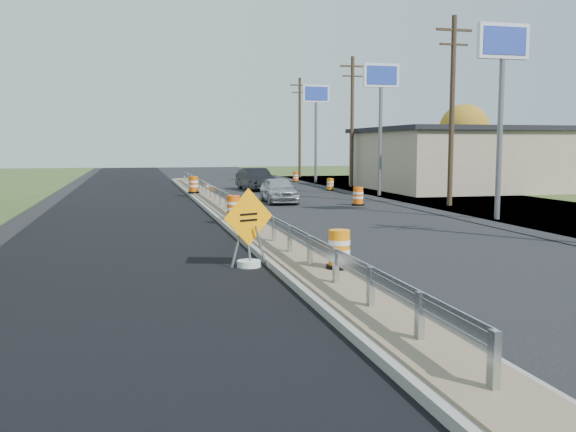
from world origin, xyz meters
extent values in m
plane|color=black|center=(0.00, 0.00, 0.00)|extent=(140.00, 140.00, 0.00)
cube|color=black|center=(-4.40, 10.00, 0.01)|extent=(7.20, 120.00, 0.01)
cube|color=gray|center=(0.00, 8.00, 0.09)|extent=(1.60, 55.00, 0.18)
cube|color=brown|center=(0.00, 8.00, 0.20)|extent=(1.25, 55.00, 0.05)
cube|color=silver|center=(0.00, -14.00, 0.58)|extent=(0.10, 0.15, 0.70)
cube|color=silver|center=(0.00, -12.00, 0.58)|extent=(0.10, 0.15, 0.70)
cube|color=silver|center=(0.00, -10.00, 0.58)|extent=(0.10, 0.15, 0.70)
cube|color=silver|center=(0.00, -8.00, 0.58)|extent=(0.10, 0.15, 0.70)
cube|color=silver|center=(0.00, -6.00, 0.58)|extent=(0.10, 0.15, 0.70)
cube|color=silver|center=(0.00, -4.00, 0.58)|extent=(0.10, 0.15, 0.70)
cube|color=silver|center=(0.00, -2.00, 0.58)|extent=(0.10, 0.15, 0.70)
cube|color=silver|center=(0.00, 0.00, 0.58)|extent=(0.10, 0.15, 0.70)
cube|color=silver|center=(0.00, 2.00, 0.58)|extent=(0.10, 0.15, 0.70)
cube|color=silver|center=(0.00, 4.00, 0.58)|extent=(0.10, 0.15, 0.70)
cube|color=silver|center=(0.00, 6.00, 0.58)|extent=(0.10, 0.15, 0.70)
cube|color=silver|center=(0.00, 8.00, 0.58)|extent=(0.10, 0.15, 0.70)
cube|color=silver|center=(0.00, 10.00, 0.58)|extent=(0.10, 0.15, 0.70)
cube|color=silver|center=(0.00, 12.00, 0.58)|extent=(0.10, 0.15, 0.70)
cube|color=silver|center=(0.00, 14.00, 0.58)|extent=(0.10, 0.15, 0.70)
cube|color=silver|center=(0.00, 16.00, 0.58)|extent=(0.10, 0.15, 0.70)
cube|color=silver|center=(0.00, 18.00, 0.58)|extent=(0.10, 0.15, 0.70)
cube|color=silver|center=(0.00, 20.00, 0.58)|extent=(0.10, 0.15, 0.70)
cube|color=silver|center=(0.00, 22.00, 0.58)|extent=(0.10, 0.15, 0.70)
cube|color=silver|center=(0.00, 24.00, 0.58)|extent=(0.10, 0.15, 0.70)
cube|color=silver|center=(0.00, 26.00, 0.58)|extent=(0.10, 0.15, 0.70)
cube|color=silver|center=(0.00, 28.00, 0.58)|extent=(0.10, 0.15, 0.70)
cube|color=silver|center=(0.00, 30.00, 0.58)|extent=(0.10, 0.15, 0.70)
cube|color=silver|center=(0.00, 32.00, 0.58)|extent=(0.10, 0.15, 0.70)
cube|color=silver|center=(0.00, 9.00, 0.78)|extent=(0.04, 46.00, 0.34)
cube|color=silver|center=(0.00, 9.00, 0.70)|extent=(0.06, 46.00, 0.03)
cube|color=silver|center=(0.00, 9.00, 0.86)|extent=(0.06, 46.00, 0.03)
cube|color=tan|center=(21.00, 20.00, 2.00)|extent=(18.00, 12.00, 4.00)
cube|color=black|center=(21.00, 20.00, 4.12)|extent=(18.50, 12.50, 0.30)
cube|color=black|center=(12.05, 20.00, 1.60)|extent=(0.08, 7.20, 2.20)
cylinder|color=slate|center=(10.50, 3.00, 3.40)|extent=(0.22, 0.22, 6.80)
cube|color=white|center=(10.50, 3.00, 7.20)|extent=(2.20, 0.25, 1.40)
cube|color=#263FB2|center=(10.50, 3.00, 7.20)|extent=(1.90, 0.30, 1.10)
cylinder|color=slate|center=(10.50, 16.00, 3.40)|extent=(0.22, 0.22, 6.80)
cube|color=white|center=(10.50, 16.00, 7.20)|extent=(2.20, 0.25, 1.40)
cube|color=#263FB2|center=(10.50, 16.00, 7.20)|extent=(1.90, 0.30, 1.10)
cylinder|color=slate|center=(10.50, 30.00, 3.40)|extent=(0.22, 0.22, 6.80)
cube|color=white|center=(10.50, 30.00, 7.20)|extent=(2.20, 0.25, 1.40)
cube|color=#263FB2|center=(10.50, 30.00, 7.20)|extent=(1.90, 0.30, 1.10)
cylinder|color=#473523|center=(11.50, 9.00, 4.70)|extent=(0.26, 0.26, 9.40)
cube|color=#473523|center=(11.50, 9.00, 8.70)|extent=(1.90, 0.12, 0.12)
cube|color=#473523|center=(11.50, 9.00, 8.00)|extent=(1.50, 0.10, 0.10)
cylinder|color=#473523|center=(11.50, 24.00, 4.70)|extent=(0.26, 0.26, 9.40)
cube|color=#473523|center=(11.50, 24.00, 8.70)|extent=(1.90, 0.12, 0.12)
cube|color=#473523|center=(11.50, 24.00, 8.00)|extent=(1.50, 0.10, 0.10)
cylinder|color=#473523|center=(11.50, 39.00, 4.70)|extent=(0.26, 0.26, 9.40)
cube|color=#473523|center=(11.50, 39.00, 8.70)|extent=(1.90, 0.12, 0.12)
cube|color=#473523|center=(11.50, 39.00, 8.00)|extent=(1.50, 0.10, 0.10)
cylinder|color=#473523|center=(26.00, 34.00, 1.54)|extent=(0.36, 0.36, 3.08)
sphere|color=#A56D23|center=(26.00, 34.00, 4.55)|extent=(4.62, 4.62, 4.62)
cylinder|color=white|center=(-1.25, -4.76, 0.09)|extent=(0.60, 0.60, 0.17)
cube|color=slate|center=(-1.55, -4.76, 0.54)|extent=(0.34, 0.18, 1.04)
cube|color=slate|center=(-0.95, -4.76, 0.54)|extent=(0.34, 0.18, 1.04)
cube|color=slate|center=(-1.25, -4.71, 0.54)|extent=(0.15, 0.26, 1.06)
cube|color=#FF9A05|center=(-1.25, -4.76, 1.27)|extent=(1.34, 0.62, 1.45)
cube|color=black|center=(-1.25, -4.79, 1.35)|extent=(0.48, 0.22, 0.05)
cube|color=black|center=(-1.25, -4.79, 1.20)|extent=(0.48, 0.22, 0.05)
cylinder|color=black|center=(0.55, -6.55, 0.27)|extent=(0.61, 0.61, 0.08)
cylinder|color=orange|center=(0.55, -6.55, 0.70)|extent=(0.49, 0.49, 0.85)
cylinder|color=white|center=(0.55, -6.55, 0.84)|extent=(0.50, 0.50, 0.11)
cylinder|color=white|center=(0.55, -6.55, 0.62)|extent=(0.50, 0.50, 0.11)
cylinder|color=black|center=(-0.31, 3.91, 0.27)|extent=(0.62, 0.62, 0.08)
cylinder|color=#F2580A|center=(-0.31, 3.91, 0.70)|extent=(0.49, 0.49, 0.86)
cylinder|color=white|center=(-0.31, 3.91, 0.85)|extent=(0.51, 0.51, 0.11)
cylinder|color=white|center=(-0.31, 3.91, 0.62)|extent=(0.51, 0.51, 0.11)
cylinder|color=black|center=(-0.55, 17.82, 0.28)|extent=(0.68, 0.68, 0.09)
cylinder|color=#DF5909|center=(-0.55, 17.82, 0.75)|extent=(0.54, 0.54, 0.95)
cylinder|color=white|center=(-0.55, 17.82, 0.91)|extent=(0.56, 0.56, 0.12)
cylinder|color=white|center=(-0.55, 17.82, 0.66)|extent=(0.56, 0.56, 0.12)
cylinder|color=black|center=(7.13, 10.42, 0.04)|extent=(0.64, 0.64, 0.09)
cylinder|color=#FF5B0A|center=(7.13, 10.42, 0.49)|extent=(0.51, 0.51, 0.89)
cylinder|color=white|center=(7.13, 10.42, 0.64)|extent=(0.53, 0.53, 0.12)
cylinder|color=white|center=(7.13, 10.42, 0.40)|extent=(0.53, 0.53, 0.12)
cylinder|color=black|center=(8.94, 21.00, 0.04)|extent=(0.57, 0.57, 0.08)
cylinder|color=orange|center=(8.94, 21.00, 0.44)|extent=(0.46, 0.46, 0.80)
cylinder|color=white|center=(8.94, 21.00, 0.57)|extent=(0.47, 0.47, 0.10)
cylinder|color=white|center=(8.94, 21.00, 0.36)|extent=(0.47, 0.47, 0.10)
cylinder|color=black|center=(9.20, 31.47, 0.04)|extent=(0.57, 0.57, 0.08)
cylinder|color=#F8550A|center=(9.20, 31.47, 0.44)|extent=(0.46, 0.46, 0.80)
cylinder|color=white|center=(9.20, 31.47, 0.57)|extent=(0.47, 0.47, 0.10)
cylinder|color=white|center=(9.20, 31.47, 0.36)|extent=(0.47, 0.47, 0.10)
imported|color=#B8B9BD|center=(3.52, 12.83, 0.69)|extent=(1.74, 4.07, 1.37)
imported|color=black|center=(4.10, 22.58, 0.76)|extent=(2.16, 4.75, 1.51)
camera|label=1|loc=(-4.03, -20.46, 3.06)|focal=40.00mm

